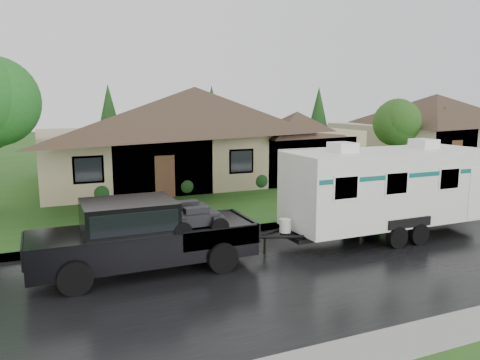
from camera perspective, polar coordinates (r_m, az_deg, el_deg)
name	(u,v)px	position (r m, az deg, el deg)	size (l,w,h in m)	color
ground	(270,248)	(15.87, 3.63, -8.33)	(140.00, 140.00, 0.00)	#23541A
road	(300,268)	(14.22, 7.35, -10.54)	(140.00, 8.00, 0.01)	black
curb	(243,230)	(17.80, 0.32, -6.07)	(140.00, 0.50, 0.15)	gray
lawn	(161,179)	(29.65, -9.65, 0.11)	(140.00, 26.00, 0.15)	#23541A
house_main	(201,123)	(28.81, -4.83, 6.98)	(19.44, 10.80, 6.90)	tan
house_neighbor	(439,121)	(40.31, 23.11, 6.59)	(15.12, 9.72, 6.45)	tan
tree_right_green	(401,121)	(31.66, 19.00, 6.85)	(3.06, 3.06, 5.07)	#382B1E
shrub_row	(224,182)	(24.78, -2.01, -0.26)	(13.60, 1.00, 1.00)	#143814
pickup_truck	(140,233)	(13.82, -12.08, -6.36)	(6.34, 2.41, 2.11)	black
travel_trailer	(385,186)	(17.56, 17.28, -0.75)	(7.82, 2.75, 3.51)	white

